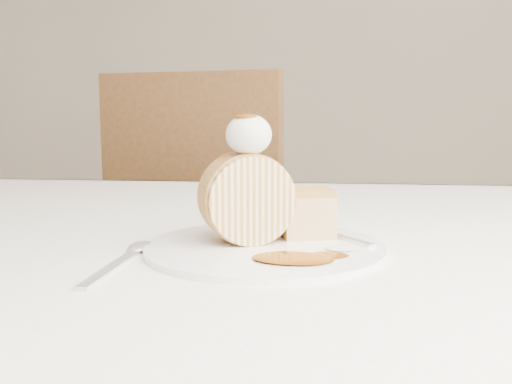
# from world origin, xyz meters

# --- Properties ---
(table) EXTENTS (1.40, 0.90, 0.75)m
(table) POSITION_xyz_m (0.00, 0.20, 0.66)
(table) COLOR white
(table) RESTS_ON ground
(chair_far) EXTENTS (0.55, 0.55, 0.99)m
(chair_far) POSITION_xyz_m (-0.26, 0.97, 0.56)
(chair_far) COLOR brown
(chair_far) RESTS_ON ground
(plate) EXTENTS (0.30, 0.30, 0.01)m
(plate) POSITION_xyz_m (-0.03, 0.07, 0.75)
(plate) COLOR white
(plate) RESTS_ON table
(roulade_slice) EXTENTS (0.10, 0.08, 0.09)m
(roulade_slice) POSITION_xyz_m (-0.05, 0.09, 0.80)
(roulade_slice) COLOR beige
(roulade_slice) RESTS_ON plate
(cake_chunk) EXTENTS (0.07, 0.06, 0.05)m
(cake_chunk) POSITION_xyz_m (0.01, 0.12, 0.78)
(cake_chunk) COLOR tan
(cake_chunk) RESTS_ON plate
(whipped_cream) EXTENTS (0.05, 0.05, 0.04)m
(whipped_cream) POSITION_xyz_m (-0.05, 0.08, 0.87)
(whipped_cream) COLOR silver
(whipped_cream) RESTS_ON roulade_slice
(caramel_drizzle) EXTENTS (0.02, 0.02, 0.01)m
(caramel_drizzle) POSITION_xyz_m (-0.05, 0.08, 0.89)
(caramel_drizzle) COLOR #753704
(caramel_drizzle) RESTS_ON whipped_cream
(caramel_pool) EXTENTS (0.09, 0.07, 0.00)m
(caramel_pool) POSITION_xyz_m (0.00, 0.01, 0.76)
(caramel_pool) COLOR #753704
(caramel_pool) RESTS_ON plate
(fork) EXTENTS (0.10, 0.13, 0.00)m
(fork) POSITION_xyz_m (0.05, 0.11, 0.76)
(fork) COLOR silver
(fork) RESTS_ON plate
(spoon) EXTENTS (0.03, 0.15, 0.00)m
(spoon) POSITION_xyz_m (-0.16, -0.02, 0.75)
(spoon) COLOR silver
(spoon) RESTS_ON table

